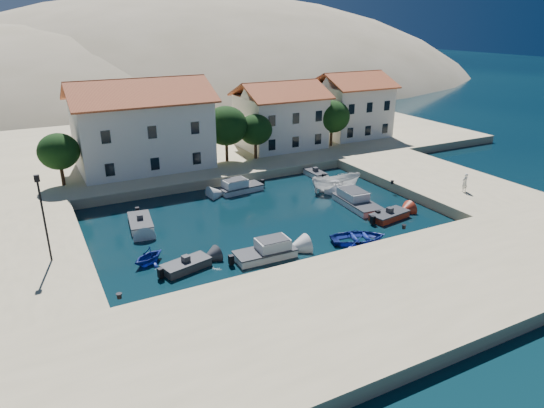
{
  "coord_description": "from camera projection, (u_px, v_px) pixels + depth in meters",
  "views": [
    {
      "loc": [
        -17.8,
        -25.77,
        16.8
      ],
      "look_at": [
        -0.03,
        8.26,
        2.0
      ],
      "focal_mm": 32.0,
      "sensor_mm": 36.0,
      "label": 1
    }
  ],
  "objects": [
    {
      "name": "quay_north",
      "position": [
        186.0,
        143.0,
        67.16
      ],
      "size": [
        80.0,
        36.0,
        1.0
      ],
      "primitive_type": "cube",
      "color": "tan",
      "rests_on": "ground"
    },
    {
      "name": "motorboat_white_ne",
      "position": [
        315.0,
        174.0,
        54.72
      ],
      "size": [
        1.47,
        3.07,
        1.25
      ],
      "rotation": [
        0.0,
        0.0,
        1.56
      ],
      "color": "silver",
      "rests_on": "ground"
    },
    {
      "name": "ground",
      "position": [
        325.0,
        266.0,
        35.04
      ],
      "size": [
        400.0,
        400.0,
        0.0
      ],
      "primitive_type": "plane",
      "color": "black",
      "rests_on": "ground"
    },
    {
      "name": "motorboat_white_west",
      "position": [
        140.0,
        223.0,
        41.72
      ],
      "size": [
        2.37,
        4.37,
        1.25
      ],
      "rotation": [
        0.0,
        0.0,
        -1.7
      ],
      "color": "silver",
      "rests_on": "ground"
    },
    {
      "name": "quay_south",
      "position": [
        379.0,
        300.0,
        29.9
      ],
      "size": [
        52.0,
        12.0,
        1.0
      ],
      "primitive_type": "cube",
      "color": "tan",
      "rests_on": "ground"
    },
    {
      "name": "trees",
      "position": [
        238.0,
        128.0,
        56.31
      ],
      "size": [
        37.3,
        5.3,
        6.45
      ],
      "color": "#382314",
      "rests_on": "quay_north"
    },
    {
      "name": "quay_west",
      "position": [
        28.0,
        259.0,
        34.93
      ],
      "size": [
        8.0,
        20.0,
        1.0
      ],
      "primitive_type": "cube",
      "color": "tan",
      "rests_on": "ground"
    },
    {
      "name": "building_left",
      "position": [
        142.0,
        123.0,
        53.48
      ],
      "size": [
        14.7,
        9.45,
        9.7
      ],
      "color": "silver",
      "rests_on": "quay_north"
    },
    {
      "name": "building_mid",
      "position": [
        280.0,
        114.0,
        62.33
      ],
      "size": [
        10.5,
        8.4,
        8.3
      ],
      "color": "silver",
      "rests_on": "quay_north"
    },
    {
      "name": "bollards",
      "position": [
        328.0,
        225.0,
        39.04
      ],
      "size": [
        29.36,
        9.56,
        0.3
      ],
      "color": "black",
      "rests_on": "ground"
    },
    {
      "name": "rowboat_south",
      "position": [
        358.0,
        241.0,
        38.91
      ],
      "size": [
        5.25,
        4.36,
        0.94
      ],
      "primitive_type": "imported",
      "rotation": [
        0.0,
        0.0,
        1.29
      ],
      "color": "navy",
      "rests_on": "ground"
    },
    {
      "name": "building_right",
      "position": [
        352.0,
        104.0,
        68.25
      ],
      "size": [
        9.45,
        8.4,
        8.8
      ],
      "color": "silver",
      "rests_on": "quay_north"
    },
    {
      "name": "cabin_cruiser_east",
      "position": [
        357.0,
        202.0,
        45.91
      ],
      "size": [
        2.71,
        5.84,
        1.6
      ],
      "rotation": [
        0.0,
        0.0,
        1.5
      ],
      "color": "silver",
      "rests_on": "ground"
    },
    {
      "name": "boat_east",
      "position": [
        336.0,
        191.0,
        50.09
      ],
      "size": [
        5.54,
        3.16,
        2.02
      ],
      "primitive_type": "imported",
      "rotation": [
        0.0,
        0.0,
        1.33
      ],
      "color": "silver",
      "rests_on": "ground"
    },
    {
      "name": "quay_east",
      "position": [
        434.0,
        180.0,
        51.99
      ],
      "size": [
        11.0,
        20.0,
        1.0
      ],
      "primitive_type": "cube",
      "color": "tan",
      "rests_on": "ground"
    },
    {
      "name": "rowboat_west",
      "position": [
        149.0,
        263.0,
        35.5
      ],
      "size": [
        3.41,
        3.27,
        1.38
      ],
      "primitive_type": "imported",
      "rotation": [
        0.0,
        0.0,
        -1.05
      ],
      "color": "navy",
      "rests_on": "ground"
    },
    {
      "name": "motorboat_grey_sw",
      "position": [
        186.0,
        265.0,
        34.52
      ],
      "size": [
        3.77,
        2.37,
        1.25
      ],
      "rotation": [
        0.0,
        0.0,
        0.25
      ],
      "color": "#323337",
      "rests_on": "ground"
    },
    {
      "name": "cabin_cruiser_north",
      "position": [
        240.0,
        187.0,
        49.9
      ],
      "size": [
        4.73,
        2.37,
        1.6
      ],
      "rotation": [
        0.0,
        0.0,
        3.24
      ],
      "color": "silver",
      "rests_on": "ground"
    },
    {
      "name": "pedestrian",
      "position": [
        465.0,
        182.0,
        46.77
      ],
      "size": [
        0.69,
        0.48,
        1.84
      ],
      "primitive_type": "imported",
      "rotation": [
        0.0,
        0.0,
        3.2
      ],
      "color": "silver",
      "rests_on": "quay_east"
    },
    {
      "name": "motorboat_red_se",
      "position": [
        389.0,
        216.0,
        43.2
      ],
      "size": [
        3.98,
        2.27,
        1.25
      ],
      "rotation": [
        0.0,
        0.0,
        0.17
      ],
      "color": "maroon",
      "rests_on": "ground"
    },
    {
      "name": "lamppost",
      "position": [
        43.0,
        210.0,
        32.39
      ],
      "size": [
        0.35,
        0.25,
        6.22
      ],
      "color": "black",
      "rests_on": "quay_west"
    },
    {
      "name": "hills",
      "position": [
        162.0,
        152.0,
        154.62
      ],
      "size": [
        254.0,
        176.0,
        99.0
      ],
      "color": "#998A68",
      "rests_on": "ground"
    },
    {
      "name": "cabin_cruiser_south",
      "position": [
        265.0,
        252.0,
        36.09
      ],
      "size": [
        4.67,
        2.08,
        1.6
      ],
      "rotation": [
        0.0,
        0.0,
        -0.02
      ],
      "color": "silver",
      "rests_on": "ground"
    }
  ]
}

